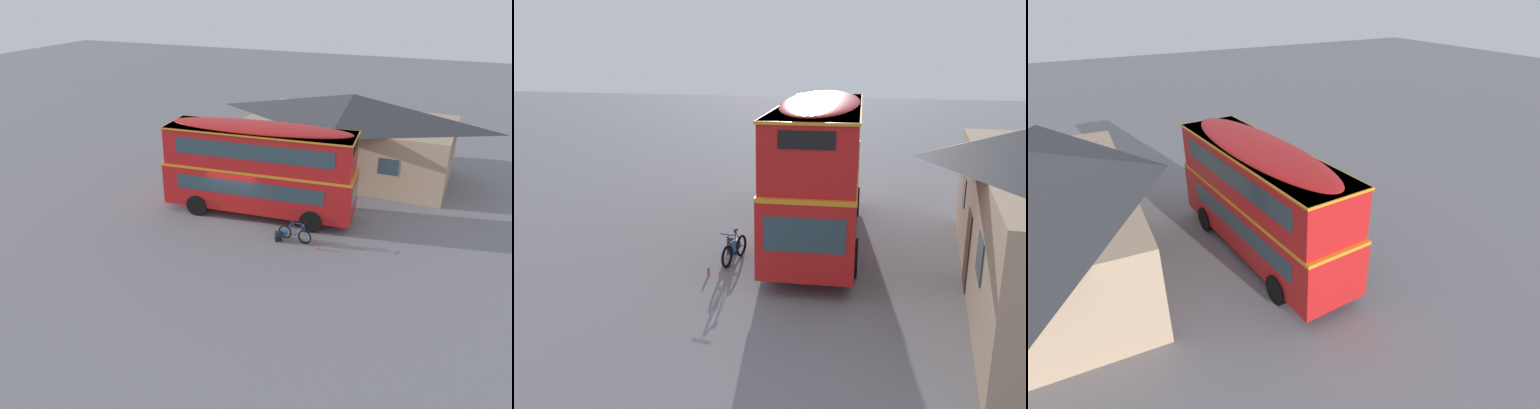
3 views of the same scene
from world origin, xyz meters
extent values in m
plane|color=slate|center=(0.00, 0.00, 0.00)|extent=(120.00, 120.00, 0.00)
cylinder|color=black|center=(3.83, 2.27, 0.55)|extent=(1.12, 0.37, 1.10)
cylinder|color=black|center=(4.01, -0.10, 0.55)|extent=(1.12, 0.37, 1.10)
cylinder|color=black|center=(-2.14, 1.80, 0.55)|extent=(1.12, 0.37, 1.10)
cylinder|color=black|center=(-1.95, -0.57, 0.55)|extent=(1.12, 0.37, 1.10)
cube|color=red|center=(0.94, 0.85, 1.52)|extent=(9.82, 3.25, 2.10)
cube|color=orange|center=(0.94, 0.85, 2.60)|extent=(9.84, 3.27, 0.12)
cube|color=red|center=(0.94, 0.85, 3.58)|extent=(9.53, 3.17, 1.90)
ellipsoid|color=red|center=(0.94, 0.85, 4.61)|extent=(9.33, 3.11, 0.36)
cube|color=#2D424C|center=(5.73, 1.22, 1.77)|extent=(0.22, 2.05, 0.90)
cube|color=black|center=(5.61, 1.21, 4.10)|extent=(0.17, 1.38, 0.44)
cube|color=#2D424C|center=(0.84, -0.40, 1.82)|extent=(7.51, 0.63, 0.76)
cube|color=#2D424C|center=(1.03, -0.36, 3.73)|extent=(7.90, 0.66, 0.80)
cube|color=#2D424C|center=(0.64, 2.07, 1.82)|extent=(7.51, 0.63, 0.76)
cube|color=#2D424C|center=(0.84, 2.06, 3.73)|extent=(7.90, 0.66, 0.80)
cube|color=orange|center=(0.94, 0.85, 4.49)|extent=(9.63, 3.26, 0.08)
torus|color=black|center=(4.11, -1.35, 0.34)|extent=(0.68, 0.17, 0.68)
torus|color=black|center=(3.11, -1.22, 0.34)|extent=(0.68, 0.17, 0.68)
cylinder|color=#B2B2B7|center=(4.11, -1.35, 0.34)|extent=(0.06, 0.11, 0.05)
cylinder|color=#B2B2B7|center=(3.11, -1.22, 0.34)|extent=(0.06, 0.11, 0.05)
cylinder|color=#234C99|center=(3.84, -1.32, 0.62)|extent=(0.46, 0.09, 0.69)
cylinder|color=#234C99|center=(3.77, -1.31, 0.94)|extent=(0.57, 0.11, 0.06)
cylinder|color=#234C99|center=(3.56, -1.28, 0.61)|extent=(0.18, 0.06, 0.66)
cylinder|color=#234C99|center=(3.37, -1.26, 0.31)|extent=(0.53, 0.10, 0.09)
cylinder|color=#234C99|center=(3.30, -1.25, 0.64)|extent=(0.41, 0.08, 0.61)
cylinder|color=#234C99|center=(4.08, -1.35, 0.65)|extent=(0.10, 0.04, 0.62)
cylinder|color=black|center=(4.05, -1.34, 1.00)|extent=(0.09, 0.46, 0.03)
ellipsoid|color=black|center=(3.47, -1.27, 0.96)|extent=(0.27, 0.13, 0.06)
cube|color=#2D609E|center=(3.10, -1.38, 0.36)|extent=(0.30, 0.17, 0.32)
cylinder|color=#D84C33|center=(3.84, -1.32, 0.62)|extent=(0.07, 0.07, 0.18)
cube|color=black|center=(2.90, -1.58, 0.23)|extent=(0.41, 0.38, 0.45)
ellipsoid|color=black|center=(2.90, -1.58, 0.45)|extent=(0.39, 0.36, 0.10)
cube|color=black|center=(2.97, -1.71, 0.16)|extent=(0.22, 0.14, 0.16)
cylinder|color=black|center=(2.92, -1.42, 0.23)|extent=(0.05, 0.05, 0.36)
cylinder|color=black|center=(2.76, -1.50, 0.23)|extent=(0.05, 0.05, 0.36)
cylinder|color=#D84C33|center=(4.83, -1.67, 0.11)|extent=(0.07, 0.07, 0.22)
cylinder|color=black|center=(4.83, -1.67, 0.23)|extent=(0.04, 0.04, 0.03)
cube|color=#3D2319|center=(3.72, 5.29, 1.05)|extent=(1.10, 0.08, 2.10)
cube|color=#2D424C|center=(0.74, 5.40, 1.92)|extent=(1.10, 0.08, 0.90)
cube|color=#2D424C|center=(6.70, 5.17, 1.92)|extent=(1.10, 0.08, 0.90)
camera|label=1|loc=(9.75, -20.73, 11.26)|focal=34.64mm
camera|label=2|loc=(17.95, 3.43, 6.07)|focal=37.39mm
camera|label=3|loc=(-12.41, 7.22, 9.97)|focal=29.52mm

